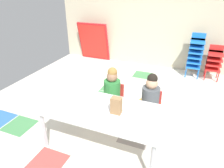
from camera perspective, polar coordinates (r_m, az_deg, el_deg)
ground_plane at (r=3.56m, az=1.43°, el=-8.60°), size 5.24×5.20×0.02m
back_wall at (r=5.46m, az=11.91°, el=19.08°), size 5.24×0.10×2.74m
craft_table at (r=2.63m, az=-2.50°, el=-8.06°), size 1.63×0.78×0.60m
seated_child_near_camera at (r=3.16m, az=0.09°, el=-1.54°), size 0.32×0.31×0.92m
seated_child_middle_seat at (r=3.01m, az=10.97°, el=-3.58°), size 0.33×0.33×0.92m
kid_chair_blue_stack at (r=5.17m, az=22.77°, el=8.09°), size 0.32×0.30×1.04m
kid_chair_red_stack at (r=5.23m, az=27.18°, el=5.99°), size 0.32×0.30×0.80m
folded_activity_table at (r=5.97m, az=-5.29°, el=11.95°), size 0.90×0.29×1.09m
paper_bag_brown at (r=2.47m, az=1.24°, el=-6.17°), size 0.13×0.09×0.22m
paper_plate_near_edge at (r=2.71m, az=-8.88°, el=-5.85°), size 0.18×0.18×0.01m
donut_powdered_on_plate at (r=2.70m, az=-8.91°, el=-5.54°), size 0.10×0.10×0.03m
donut_powdered_loose at (r=2.59m, az=3.72°, el=-7.02°), size 0.10×0.10×0.03m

